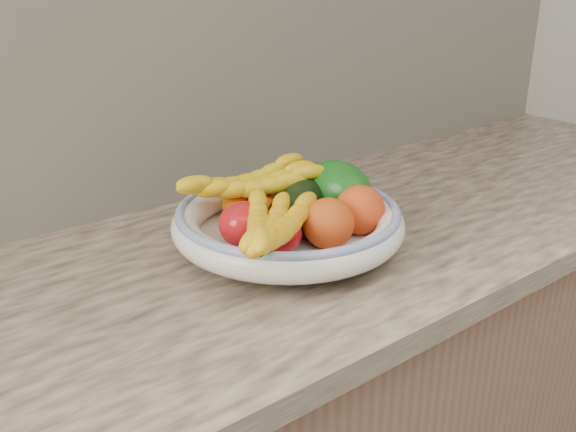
# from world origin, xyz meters

# --- Properties ---
(fruit_bowl) EXTENTS (0.39, 0.39, 0.08)m
(fruit_bowl) POSITION_xyz_m (0.00, 1.66, 0.95)
(fruit_bowl) COLOR white
(fruit_bowl) RESTS_ON kitchen_counter
(clementine_back_left) EXTENTS (0.07, 0.07, 0.05)m
(clementine_back_left) POSITION_xyz_m (-0.03, 1.77, 0.95)
(clementine_back_left) COLOR orange
(clementine_back_left) RESTS_ON fruit_bowl
(clementine_back_right) EXTENTS (0.07, 0.07, 0.05)m
(clementine_back_right) POSITION_xyz_m (0.02, 1.78, 0.95)
(clementine_back_right) COLOR #FF5505
(clementine_back_right) RESTS_ON fruit_bowl
(clementine_back_mid) EXTENTS (0.06, 0.06, 0.04)m
(clementine_back_mid) POSITION_xyz_m (0.00, 1.73, 0.95)
(clementine_back_mid) COLOR #FE5C05
(clementine_back_mid) RESTS_ON fruit_bowl
(clementine_extra) EXTENTS (0.06, 0.06, 0.05)m
(clementine_extra) POSITION_xyz_m (-0.01, 1.72, 0.95)
(clementine_extra) COLOR #F26005
(clementine_extra) RESTS_ON fruit_bowl
(tomato_left) EXTENTS (0.09, 0.09, 0.07)m
(tomato_left) POSITION_xyz_m (-0.08, 1.67, 0.96)
(tomato_left) COLOR red
(tomato_left) RESTS_ON fruit_bowl
(tomato_near_left) EXTENTS (0.08, 0.08, 0.06)m
(tomato_near_left) POSITION_xyz_m (-0.06, 1.60, 0.96)
(tomato_near_left) COLOR #A70A13
(tomato_near_left) RESTS_ON fruit_bowl
(avocado_center) EXTENTS (0.10, 0.12, 0.07)m
(avocado_center) POSITION_xyz_m (0.01, 1.65, 0.96)
(avocado_center) COLOR black
(avocado_center) RESTS_ON fruit_bowl
(avocado_right) EXTENTS (0.14, 0.13, 0.08)m
(avocado_right) POSITION_xyz_m (0.06, 1.69, 0.96)
(avocado_right) COLOR black
(avocado_right) RESTS_ON fruit_bowl
(green_mango) EXTENTS (0.14, 0.16, 0.13)m
(green_mango) POSITION_xyz_m (0.12, 1.68, 0.98)
(green_mango) COLOR #0F5010
(green_mango) RESTS_ON fruit_bowl
(peach_front) EXTENTS (0.09, 0.09, 0.08)m
(peach_front) POSITION_xyz_m (0.02, 1.58, 0.97)
(peach_front) COLOR orange
(peach_front) RESTS_ON fruit_bowl
(peach_right) EXTENTS (0.10, 0.10, 0.08)m
(peach_right) POSITION_xyz_m (0.10, 1.59, 0.97)
(peach_right) COLOR orange
(peach_right) RESTS_ON fruit_bowl
(banana_bunch_back) EXTENTS (0.29, 0.15, 0.08)m
(banana_bunch_back) POSITION_xyz_m (-0.01, 1.75, 0.99)
(banana_bunch_back) COLOR yellow
(banana_bunch_back) RESTS_ON fruit_bowl
(banana_bunch_front) EXTENTS (0.29, 0.28, 0.08)m
(banana_bunch_front) POSITION_xyz_m (-0.10, 1.58, 0.98)
(banana_bunch_front) COLOR yellow
(banana_bunch_front) RESTS_ON fruit_bowl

